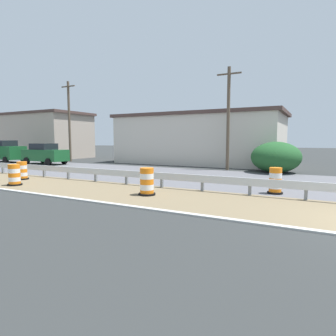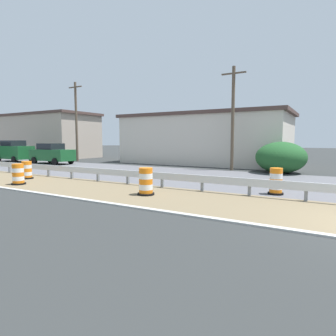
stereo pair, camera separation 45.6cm
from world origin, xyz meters
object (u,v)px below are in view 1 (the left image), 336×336
Objects in this scene: traffic_barrel_close at (147,183)px; car_mid_far_lane at (45,154)px; utility_pole_mid at (69,120)px; utility_pole_near at (228,117)px; car_trailing_near_lane at (6,151)px; traffic_barrel_far at (22,171)px; traffic_barrel_mid at (14,176)px; traffic_barrel_nearest at (275,182)px.

car_mid_far_lane reaches higher than traffic_barrel_close.
traffic_barrel_close is 0.25× the size of car_mid_far_lane.
utility_pole_near is at bearing -92.24° from utility_pole_mid.
utility_pole_near reaches higher than car_trailing_near_lane.
traffic_barrel_far is 14.94m from car_trailing_near_lane.
traffic_barrel_mid is 0.24× the size of car_mid_far_lane.
traffic_barrel_far is at bearing -27.18° from car_trailing_near_lane.
car_mid_far_lane reaches higher than traffic_barrel_mid.
utility_pole_near reaches higher than traffic_barrel_nearest.
utility_pole_mid is (11.68, 16.75, 3.73)m from traffic_barrel_close.
traffic_barrel_mid is at bearing -29.05° from car_trailing_near_lane.
car_mid_far_lane is 4.89m from utility_pole_mid.
car_mid_far_lane is at bearing -170.92° from utility_pole_mid.
utility_pole_near reaches higher than traffic_barrel_mid.
traffic_barrel_nearest is at bearing -8.81° from car_trailing_near_lane.
traffic_barrel_close is 0.14× the size of utility_pole_mid.
traffic_barrel_far is at bearing -144.07° from utility_pole_mid.
utility_pole_near is 16.91m from utility_pole_mid.
utility_pole_mid reaches higher than traffic_barrel_mid.
utility_pole_near is at bearing -31.19° from traffic_barrel_mid.
car_trailing_near_lane is 5.52m from car_mid_far_lane.
utility_pole_mid reaches higher than utility_pole_near.
car_mid_far_lane is at bearing 75.58° from traffic_barrel_nearest.
traffic_barrel_mid is 14.43m from utility_pole_near.
traffic_barrel_mid is 1.03× the size of traffic_barrel_far.
traffic_barrel_nearest is 23.42m from utility_pole_mid.
traffic_barrel_close is 0.15× the size of utility_pole_near.
car_mid_far_lane is at bearing 44.78° from traffic_barrel_far.
utility_pole_near reaches higher than car_mid_far_lane.
traffic_barrel_far is (-2.21, 13.27, -0.04)m from traffic_barrel_nearest.
utility_pole_near is at bearing 9.55° from car_mid_far_lane.
car_mid_far_lane is 0.54× the size of utility_pole_mid.
traffic_barrel_nearest is 0.13× the size of utility_pole_mid.
traffic_barrel_close is at bearing -17.76° from car_trailing_near_lane.
traffic_barrel_nearest is 1.08× the size of traffic_barrel_far.
car_trailing_near_lane is (7.32, 13.01, 0.63)m from traffic_barrel_far.
traffic_barrel_mid is at bearing 97.76° from traffic_barrel_close.
car_trailing_near_lane reaches higher than traffic_barrel_close.
utility_pole_near is (10.47, -8.83, 3.45)m from traffic_barrel_far.
utility_pole_mid is (8.91, 21.34, 3.74)m from traffic_barrel_nearest.
utility_pole_near reaches higher than traffic_barrel_close.
traffic_barrel_mid is at bearing 107.72° from traffic_barrel_nearest.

